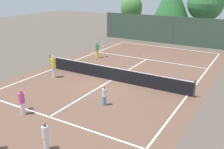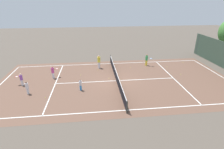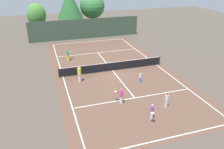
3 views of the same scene
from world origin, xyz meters
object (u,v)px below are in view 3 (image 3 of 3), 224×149
(tennis_ball_3, at_px, (87,81))
(player_0, at_px, (68,55))
(tennis_ball_0, at_px, (90,50))
(tennis_ball_7, at_px, (72,53))
(player_1, at_px, (167,100))
(tennis_ball_2, at_px, (59,48))
(player_3, at_px, (152,111))
(tennis_ball_4, at_px, (165,95))
(player_5, at_px, (79,74))
(player_4, at_px, (121,96))
(tennis_ball_1, at_px, (109,74))
(player_2, at_px, (140,77))
(tennis_ball_6, at_px, (76,67))
(tennis_ball_5, at_px, (106,88))

(tennis_ball_3, bearing_deg, player_0, 98.61)
(tennis_ball_0, relative_size, tennis_ball_7, 1.00)
(player_1, xyz_separation_m, tennis_ball_2, (-6.68, 18.53, -0.61))
(player_3, xyz_separation_m, tennis_ball_4, (2.84, 2.89, -0.64))
(tennis_ball_2, bearing_deg, tennis_ball_0, -30.46)
(player_5, height_order, tennis_ball_7, player_5)
(player_4, distance_m, tennis_ball_7, 14.07)
(tennis_ball_1, xyz_separation_m, tennis_ball_3, (-2.68, -1.12, 0.00))
(player_2, xyz_separation_m, player_4, (-3.17, -3.13, 0.15))
(player_5, distance_m, tennis_ball_6, 4.09)
(player_2, xyz_separation_m, tennis_ball_6, (-5.41, 6.02, -0.56))
(player_1, distance_m, tennis_ball_6, 12.19)
(player_5, bearing_deg, tennis_ball_0, 71.27)
(player_1, distance_m, tennis_ball_0, 16.43)
(tennis_ball_3, bearing_deg, tennis_ball_7, 90.63)
(player_2, xyz_separation_m, tennis_ball_4, (1.08, -3.09, -0.56))
(tennis_ball_1, height_order, tennis_ball_6, same)
(player_1, relative_size, player_2, 1.09)
(player_2, relative_size, player_3, 0.89)
(player_0, relative_size, player_1, 1.21)
(tennis_ball_5, relative_size, tennis_ball_7, 1.00)
(player_1, xyz_separation_m, player_5, (-5.89, 6.84, 0.22))
(player_1, height_order, tennis_ball_3, player_1)
(tennis_ball_3, xyz_separation_m, tennis_ball_7, (-0.10, 8.94, 0.00))
(player_4, bearing_deg, player_0, 103.95)
(player_0, relative_size, tennis_ball_0, 23.05)
(player_0, relative_size, player_2, 1.32)
(player_4, relative_size, player_5, 0.84)
(player_2, height_order, tennis_ball_5, player_2)
(player_4, bearing_deg, tennis_ball_4, 0.56)
(tennis_ball_3, bearing_deg, player_1, -52.04)
(player_0, xyz_separation_m, tennis_ball_0, (3.45, 3.10, -0.75))
(tennis_ball_0, bearing_deg, player_4, -92.43)
(player_4, distance_m, tennis_ball_6, 9.44)
(tennis_ball_0, height_order, tennis_ball_2, same)
(player_4, distance_m, tennis_ball_3, 5.36)
(tennis_ball_6, bearing_deg, player_1, -62.78)
(tennis_ball_1, height_order, tennis_ball_7, same)
(tennis_ball_0, bearing_deg, tennis_ball_1, -88.59)
(tennis_ball_6, bearing_deg, player_0, 104.75)
(player_3, distance_m, tennis_ball_7, 17.11)
(player_5, bearing_deg, player_0, 92.55)
(tennis_ball_1, bearing_deg, player_3, -86.18)
(tennis_ball_3, bearing_deg, player_5, 165.18)
(player_3, xyz_separation_m, tennis_ball_2, (-4.77, 19.69, -0.64))
(tennis_ball_7, bearing_deg, tennis_ball_2, 115.38)
(tennis_ball_4, bearing_deg, tennis_ball_2, 114.35)
(player_3, xyz_separation_m, tennis_ball_6, (-3.66, 11.99, -0.64))
(player_2, bearing_deg, tennis_ball_6, 131.97)
(player_4, relative_size, tennis_ball_7, 21.49)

